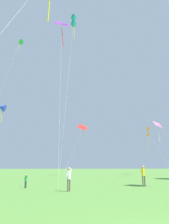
# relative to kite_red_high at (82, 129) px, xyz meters

# --- Properties ---
(kite_red_high) EXTENTS (5.04, 8.28, 10.37)m
(kite_red_high) POSITION_rel_kite_red_high_xyz_m (0.00, 0.00, 0.00)
(kite_red_high) COLOR red
(kite_red_high) RESTS_ON ground_plane
(kite_green_small) EXTENTS (4.51, 7.45, 25.78)m
(kite_green_small) POSITION_rel_kite_red_high_xyz_m (-12.63, -5.17, 15.92)
(kite_green_small) COLOR green
(kite_green_small) RESTS_ON ground_plane
(kite_orange_box) EXTENTS (1.80, 11.56, 8.91)m
(kite_orange_box) POSITION_rel_kite_red_high_xyz_m (11.74, -5.08, -1.25)
(kite_orange_box) COLOR orange
(kite_orange_box) RESTS_ON ground_plane
(kite_blue_delta) EXTENTS (1.92, 7.37, 14.88)m
(kite_blue_delta) POSITION_rel_kite_red_high_xyz_m (-16.91, 2.43, 4.75)
(kite_blue_delta) COLOR blue
(kite_blue_delta) RESTS_ON ground_plane
(kite_pink_low) EXTENTS (4.39, 12.77, 12.36)m
(kite_pink_low) POSITION_rel_kite_red_high_xyz_m (18.44, 4.75, 1.30)
(kite_pink_low) COLOR pink
(kite_pink_low) RESTS_ON ground_plane
(kite_purple_streamer) EXTENTS (2.15, 10.77, 21.22)m
(kite_purple_streamer) POSITION_rel_kite_red_high_xyz_m (-4.41, -17.64, 10.31)
(kite_purple_streamer) COLOR purple
(kite_purple_streamer) RESTS_ON ground_plane
(kite_teal_box) EXTENTS (2.00, 9.80, 24.65)m
(kite_teal_box) POSITION_rel_kite_red_high_xyz_m (-2.70, -14.09, 14.40)
(kite_teal_box) COLOR teal
(kite_teal_box) RESTS_ON ground_plane
(person_in_blue_jacket) EXTENTS (0.58, 0.24, 1.80)m
(person_in_blue_jacket) POSITION_rel_kite_red_high_xyz_m (3.32, -23.36, -8.04)
(person_in_blue_jacket) COLOR #665B4C
(person_in_blue_jacket) RESTS_ON ground_plane
(person_child_small) EXTENTS (0.32, 0.24, 1.10)m
(person_child_small) POSITION_rel_kite_red_high_xyz_m (-6.87, -23.63, -8.46)
(person_child_small) COLOR #2D3351
(person_child_small) RESTS_ON ground_plane
(person_foreground_watcher) EXTENTS (0.47, 0.40, 1.67)m
(person_foreground_watcher) POSITION_rel_kite_red_high_xyz_m (-3.42, -26.53, -8.12)
(person_foreground_watcher) COLOR #665B4C
(person_foreground_watcher) RESTS_ON ground_plane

